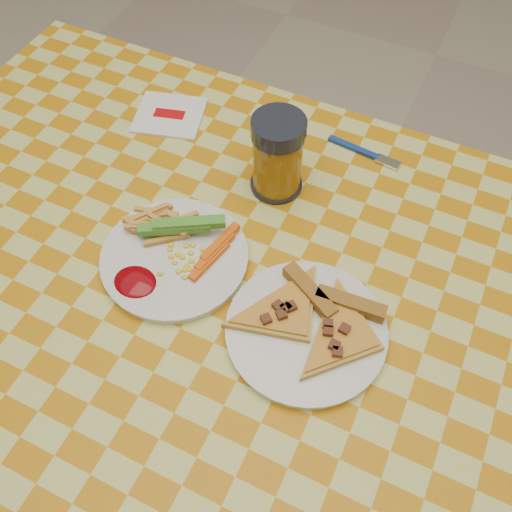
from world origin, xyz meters
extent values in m
plane|color=beige|center=(0.00, 0.00, 0.00)|extent=(8.00, 8.00, 0.00)
cylinder|color=white|center=(-0.54, 0.34, 0.35)|extent=(0.06, 0.06, 0.71)
cube|color=brown|center=(0.00, 0.00, 0.73)|extent=(1.20, 0.80, 0.04)
cylinder|color=silver|center=(-0.11, 0.02, 0.76)|extent=(0.26, 0.26, 0.01)
cylinder|color=silver|center=(0.11, -0.01, 0.76)|extent=(0.28, 0.28, 0.01)
cube|color=#116B13|center=(-0.12, 0.06, 0.79)|extent=(0.11, 0.08, 0.02)
cube|color=#E3570A|center=(-0.06, 0.05, 0.78)|extent=(0.07, 0.09, 0.02)
ellipsoid|color=#740208|center=(-0.14, -0.04, 0.77)|extent=(0.06, 0.05, 0.01)
cube|color=olive|center=(0.09, 0.04, 0.78)|extent=(0.09, 0.06, 0.02)
cube|color=olive|center=(0.15, 0.05, 0.78)|extent=(0.10, 0.03, 0.02)
cylinder|color=black|center=(-0.04, 0.22, 0.76)|extent=(0.08, 0.08, 0.01)
cylinder|color=#8A580F|center=(-0.04, 0.22, 0.81)|extent=(0.08, 0.08, 0.11)
cylinder|color=black|center=(-0.04, 0.22, 0.88)|extent=(0.08, 0.08, 0.03)
cube|color=white|center=(-0.28, 0.29, 0.76)|extent=(0.14, 0.14, 0.01)
cube|color=#B10A0D|center=(-0.28, 0.29, 0.76)|extent=(0.06, 0.04, 0.00)
cube|color=navy|center=(0.04, 0.35, 0.76)|extent=(0.09, 0.02, 0.01)
cube|color=white|center=(0.11, 0.34, 0.76)|extent=(0.04, 0.02, 0.00)
camera|label=1|loc=(0.20, -0.35, 1.45)|focal=40.00mm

